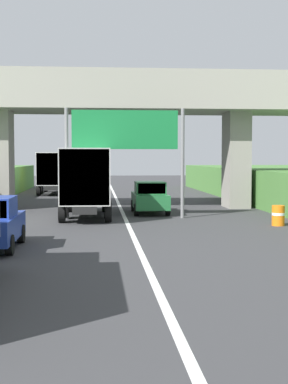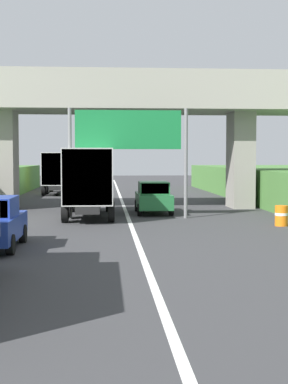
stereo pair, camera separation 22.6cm
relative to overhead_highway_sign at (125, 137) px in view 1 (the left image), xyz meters
The scene contains 7 objects.
lane_centre_stripe 4.40m from the overhead_highway_sign, 90.00° to the right, with size 0.20×100.25×0.01m, color white.
overpass_bridge 6.07m from the overhead_highway_sign, 90.00° to the left, with size 40.00×4.80×7.93m.
overhead_highway_sign is the anchor object (origin of this frame).
truck_black 2.94m from the overhead_highway_sign, 158.41° to the left, with size 2.44×7.30×3.44m.
truck_yellow 20.18m from the overhead_highway_sign, 104.33° to the left, with size 2.44×7.30×3.44m.
car_green 4.25m from the overhead_highway_sign, 59.28° to the left, with size 1.86×4.10×1.72m.
construction_barrel_5 8.25m from the overhead_highway_sign, 27.59° to the right, with size 0.57×0.57×0.90m.
Camera 1 is at (-1.33, 4.72, 2.98)m, focal length 51.84 mm.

